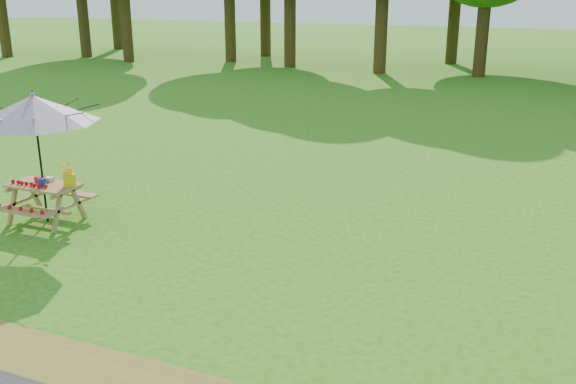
% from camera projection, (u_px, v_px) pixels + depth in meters
% --- Properties ---
extents(ground, '(120.00, 120.00, 0.00)m').
position_uv_depth(ground, '(137.00, 258.00, 9.53)').
color(ground, '#2C6C14').
rests_on(ground, ground).
extents(picnic_table, '(1.20, 1.32, 0.67)m').
position_uv_depth(picnic_table, '(46.00, 203.00, 10.91)').
color(picnic_table, '#A8704C').
rests_on(picnic_table, ground).
extents(patio_umbrella, '(2.14, 2.14, 2.25)m').
position_uv_depth(patio_umbrella, '(34.00, 109.00, 10.41)').
color(patio_umbrella, black).
rests_on(patio_umbrella, ground).
extents(produce_bins, '(0.33, 0.39, 0.13)m').
position_uv_depth(produce_bins, '(43.00, 180.00, 10.83)').
color(produce_bins, red).
rests_on(produce_bins, picnic_table).
extents(tomatoes_row, '(0.77, 0.13, 0.07)m').
position_uv_depth(tomatoes_row, '(28.00, 184.00, 10.69)').
color(tomatoes_row, red).
rests_on(tomatoes_row, picnic_table).
extents(flower_bucket, '(0.30, 0.27, 0.44)m').
position_uv_depth(flower_bucket, '(69.00, 172.00, 10.66)').
color(flower_bucket, yellow).
rests_on(flower_bucket, picnic_table).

